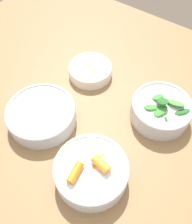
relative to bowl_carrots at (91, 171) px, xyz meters
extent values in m
plane|color=#4C4238|center=(0.15, -0.19, -0.79)|extent=(10.00, 10.00, 0.00)
cube|color=olive|center=(0.15, -0.19, -0.05)|extent=(1.23, 1.00, 0.03)
cube|color=brown|center=(0.71, -0.63, -0.42)|extent=(0.06, 0.06, 0.73)
cylinder|color=silver|center=(0.00, 0.00, -0.01)|extent=(0.18, 0.18, 0.05)
torus|color=silver|center=(0.00, 0.00, 0.02)|extent=(0.18, 0.18, 0.01)
cylinder|color=orange|center=(0.00, -0.02, 0.01)|extent=(0.02, 0.05, 0.02)
cylinder|color=orange|center=(0.01, -0.01, 0.01)|extent=(0.06, 0.04, 0.02)
cylinder|color=orange|center=(-0.01, 0.01, 0.01)|extent=(0.04, 0.05, 0.02)
cylinder|color=orange|center=(0.02, 0.03, 0.03)|extent=(0.03, 0.05, 0.02)
cylinder|color=orange|center=(-0.02, -0.02, 0.03)|extent=(0.05, 0.03, 0.02)
cylinder|color=silver|center=(-0.05, -0.26, 0.00)|extent=(0.17, 0.17, 0.05)
torus|color=silver|center=(-0.05, -0.26, 0.02)|extent=(0.17, 0.17, 0.01)
ellipsoid|color=#235B23|center=(-0.10, -0.27, 0.02)|extent=(0.06, 0.06, 0.03)
ellipsoid|color=#3D8433|center=(-0.07, -0.21, 0.01)|extent=(0.05, 0.05, 0.04)
ellipsoid|color=#3D8433|center=(-0.03, -0.24, 0.02)|extent=(0.05, 0.06, 0.04)
ellipsoid|color=#4C933D|center=(-0.09, -0.22, 0.01)|extent=(0.05, 0.04, 0.04)
ellipsoid|color=#235B23|center=(-0.09, -0.23, 0.01)|extent=(0.04, 0.05, 0.04)
ellipsoid|color=#4C933D|center=(-0.08, -0.28, 0.03)|extent=(0.06, 0.04, 0.04)
ellipsoid|color=#235B23|center=(-0.09, -0.22, 0.01)|extent=(0.03, 0.04, 0.03)
ellipsoid|color=#235B23|center=(-0.05, -0.26, 0.04)|extent=(0.05, 0.05, 0.03)
ellipsoid|color=#3D8433|center=(-0.06, -0.24, 0.02)|extent=(0.04, 0.05, 0.02)
ellipsoid|color=#3D8433|center=(-0.03, -0.28, 0.02)|extent=(0.05, 0.07, 0.05)
cylinder|color=silver|center=(0.21, -0.06, -0.01)|extent=(0.19, 0.19, 0.05)
torus|color=silver|center=(0.21, -0.06, 0.02)|extent=(0.19, 0.19, 0.01)
cylinder|color=brown|center=(0.21, -0.06, -0.01)|extent=(0.18, 0.18, 0.03)
ellipsoid|color=#A36B4C|center=(0.15, -0.07, 0.01)|extent=(0.01, 0.01, 0.01)
ellipsoid|color=#A36B4C|center=(0.19, -0.05, 0.00)|extent=(0.01, 0.01, 0.01)
ellipsoid|color=#A36B4C|center=(0.21, -0.04, 0.01)|extent=(0.01, 0.01, 0.01)
ellipsoid|color=#AD7551|center=(0.29, -0.04, 0.00)|extent=(0.01, 0.01, 0.01)
ellipsoid|color=#A36B4C|center=(0.20, -0.14, 0.00)|extent=(0.01, 0.01, 0.01)
ellipsoid|color=#A36B4C|center=(0.21, -0.07, 0.00)|extent=(0.01, 0.01, 0.01)
ellipsoid|color=#A36B4C|center=(0.28, -0.04, 0.00)|extent=(0.01, 0.01, 0.01)
ellipsoid|color=#A36B4C|center=(0.25, -0.04, 0.00)|extent=(0.01, 0.01, 0.01)
ellipsoid|color=#A36B4C|center=(0.23, -0.01, 0.00)|extent=(0.01, 0.01, 0.01)
ellipsoid|color=#AD7551|center=(0.20, -0.08, 0.01)|extent=(0.01, 0.01, 0.01)
ellipsoid|color=#8E5B3D|center=(0.18, -0.01, 0.00)|extent=(0.01, 0.01, 0.01)
cylinder|color=tan|center=(0.17, -0.03, 0.01)|extent=(0.03, 0.03, 0.01)
cylinder|color=#E0A88E|center=(0.24, -0.10, 0.01)|extent=(0.03, 0.03, 0.01)
cylinder|color=silver|center=(0.21, -0.28, -0.02)|extent=(0.14, 0.14, 0.03)
torus|color=silver|center=(0.21, -0.28, 0.00)|extent=(0.14, 0.14, 0.01)
cube|color=tan|center=(0.19, -0.27, -0.01)|extent=(0.05, 0.06, 0.02)
cube|color=tan|center=(0.22, -0.30, -0.01)|extent=(0.07, 0.06, 0.01)
cube|color=tan|center=(0.21, -0.27, 0.00)|extent=(0.06, 0.06, 0.01)
camera|label=1|loc=(-0.14, 0.18, 0.57)|focal=40.00mm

